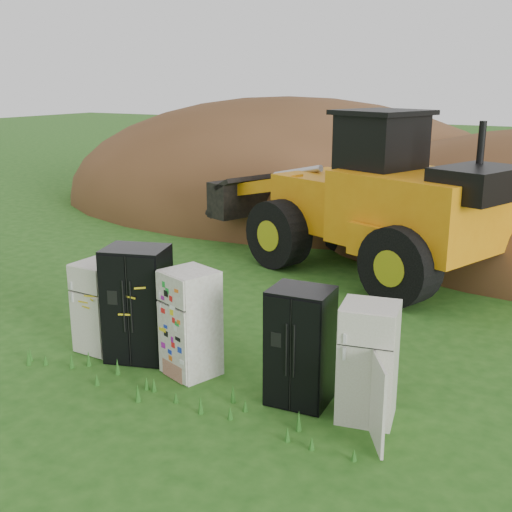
{
  "coord_description": "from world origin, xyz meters",
  "views": [
    {
      "loc": [
        4.92,
        -7.58,
        4.48
      ],
      "look_at": [
        -0.53,
        2.0,
        1.43
      ],
      "focal_mm": 45.0,
      "sensor_mm": 36.0,
      "label": 1
    }
  ],
  "objects_px": {
    "fridge_sticker": "(191,323)",
    "fridge_leftmost": "(99,307)",
    "wheel_loader": "(347,190)",
    "fridge_black_side": "(138,304)",
    "fridge_black_right": "(300,346)",
    "fridge_open_door": "(368,362)"
  },
  "relations": [
    {
      "from": "fridge_leftmost",
      "to": "fridge_black_right",
      "type": "xyz_separation_m",
      "value": [
        3.75,
        0.03,
        0.07
      ]
    },
    {
      "from": "fridge_black_side",
      "to": "fridge_black_right",
      "type": "height_order",
      "value": "fridge_black_side"
    },
    {
      "from": "fridge_black_side",
      "to": "fridge_sticker",
      "type": "height_order",
      "value": "fridge_black_side"
    },
    {
      "from": "wheel_loader",
      "to": "fridge_black_right",
      "type": "bearing_deg",
      "value": -53.36
    },
    {
      "from": "fridge_black_right",
      "to": "fridge_open_door",
      "type": "xyz_separation_m",
      "value": [
        1.0,
        0.02,
        -0.03
      ]
    },
    {
      "from": "fridge_black_right",
      "to": "fridge_open_door",
      "type": "relative_size",
      "value": 1.03
    },
    {
      "from": "fridge_leftmost",
      "to": "fridge_sticker",
      "type": "xyz_separation_m",
      "value": [
        1.88,
        0.01,
        0.07
      ]
    },
    {
      "from": "fridge_leftmost",
      "to": "fridge_black_right",
      "type": "distance_m",
      "value": 3.75
    },
    {
      "from": "fridge_sticker",
      "to": "fridge_leftmost",
      "type": "bearing_deg",
      "value": -160.72
    },
    {
      "from": "fridge_sticker",
      "to": "fridge_open_door",
      "type": "distance_m",
      "value": 2.87
    },
    {
      "from": "fridge_open_door",
      "to": "wheel_loader",
      "type": "xyz_separation_m",
      "value": [
        -3.03,
        6.7,
        1.09
      ]
    },
    {
      "from": "fridge_sticker",
      "to": "fridge_open_door",
      "type": "height_order",
      "value": "fridge_sticker"
    },
    {
      "from": "fridge_sticker",
      "to": "wheel_loader",
      "type": "distance_m",
      "value": 6.82
    },
    {
      "from": "fridge_black_side",
      "to": "fridge_black_right",
      "type": "xyz_separation_m",
      "value": [
        2.97,
        -0.04,
        -0.1
      ]
    },
    {
      "from": "fridge_black_right",
      "to": "fridge_leftmost",
      "type": "bearing_deg",
      "value": 175.63
    },
    {
      "from": "fridge_black_right",
      "to": "wheel_loader",
      "type": "bearing_deg",
      "value": 102.02
    },
    {
      "from": "wheel_loader",
      "to": "fridge_sticker",
      "type": "bearing_deg",
      "value": -68.83
    },
    {
      "from": "fridge_leftmost",
      "to": "wheel_loader",
      "type": "relative_size",
      "value": 0.2
    },
    {
      "from": "fridge_leftmost",
      "to": "fridge_black_right",
      "type": "height_order",
      "value": "fridge_black_right"
    },
    {
      "from": "fridge_open_door",
      "to": "wheel_loader",
      "type": "distance_m",
      "value": 7.43
    },
    {
      "from": "fridge_sticker",
      "to": "fridge_black_right",
      "type": "xyz_separation_m",
      "value": [
        1.87,
        0.02,
        0.01
      ]
    },
    {
      "from": "fridge_open_door",
      "to": "fridge_black_right",
      "type": "bearing_deg",
      "value": 169.87
    }
  ]
}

